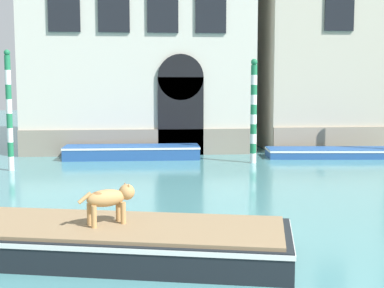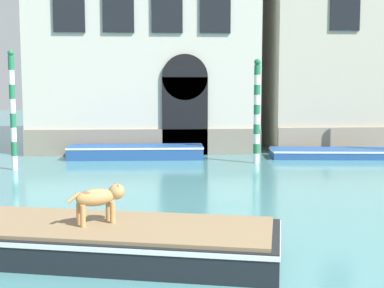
{
  "view_description": "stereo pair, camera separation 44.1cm",
  "coord_description": "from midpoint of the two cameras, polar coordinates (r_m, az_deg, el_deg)",
  "views": [
    {
      "loc": [
        -2.21,
        -3.92,
        3.0
      ],
      "look_at": [
        -0.71,
        12.15,
        1.2
      ],
      "focal_mm": 50.0,
      "sensor_mm": 36.0,
      "label": 1
    },
    {
      "loc": [
        -1.77,
        -3.95,
        3.0
      ],
      "look_at": [
        -0.71,
        12.15,
        1.2
      ],
      "focal_mm": 50.0,
      "sensor_mm": 36.0,
      "label": 2
    }
  ],
  "objects": [
    {
      "name": "boat_moored_far",
      "position": [
        22.81,
        14.13,
        -0.88
      ],
      "size": [
        5.45,
        2.04,
        0.37
      ],
      "rotation": [
        0.0,
        0.0,
        -0.09
      ],
      "color": "#234C8C",
      "rests_on": "ground_plane"
    },
    {
      "name": "mooring_pole_0",
      "position": [
        20.48,
        5.98,
        3.54
      ],
      "size": [
        0.25,
        0.25,
        3.96
      ],
      "color": "white",
      "rests_on": "ground_plane"
    },
    {
      "name": "boat_moored_near_palazzo",
      "position": [
        21.84,
        -6.98,
        -0.83
      ],
      "size": [
        5.48,
        1.55,
        0.53
      ],
      "rotation": [
        0.0,
        0.0,
        -0.02
      ],
      "color": "#234C8C",
      "rests_on": "ground_plane"
    },
    {
      "name": "boat_foreground",
      "position": [
        10.02,
        -16.18,
        -9.49
      ],
      "size": [
        8.77,
        4.06,
        0.58
      ],
      "rotation": [
        0.0,
        0.0,
        -0.23
      ],
      "color": "black",
      "rests_on": "ground_plane"
    },
    {
      "name": "mooring_pole_1",
      "position": [
        19.62,
        -19.54,
        3.41
      ],
      "size": [
        0.21,
        0.21,
        4.19
      ],
      "color": "white",
      "rests_on": "ground_plane"
    },
    {
      "name": "dog_on_deck",
      "position": [
        9.48,
        -10.04,
        -5.73
      ],
      "size": [
        0.97,
        0.6,
        0.69
      ],
      "rotation": [
        0.0,
        0.0,
        0.45
      ],
      "color": "tan",
      "rests_on": "boat_foreground"
    }
  ]
}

